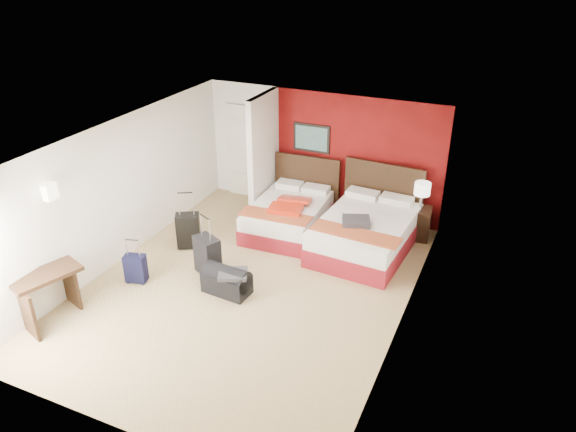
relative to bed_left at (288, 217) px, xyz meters
The scene contains 17 objects.
ground 2.08m from the bed_left, 83.85° to the right, with size 6.50×6.50×0.00m, color tan.
room_walls 1.66m from the bed_left, 152.13° to the right, with size 5.02×6.52×2.50m.
red_accent_panel 1.81m from the bed_left, 50.68° to the left, with size 3.50×0.04×2.50m, color maroon.
partition_wall 1.37m from the bed_left, 144.07° to the left, with size 0.12×1.20×2.50m, color silver.
entry_door 2.06m from the bed_left, 142.94° to the left, with size 0.82×0.06×2.05m, color silver.
bed_left is the anchor object (origin of this frame).
bed_right 1.61m from the bed_left, ahead, with size 1.53×2.18×0.65m, color white.
red_suitcase_open 0.36m from the bed_left, 45.00° to the right, with size 0.61×0.84×0.11m, color red.
jacket_bundle 1.62m from the bed_left, 15.99° to the right, with size 0.48×0.38×0.11m, color #36363B.
nightstand 2.51m from the bed_left, 17.16° to the left, with size 0.44×0.44×0.61m, color black.
table_lamp 2.58m from the bed_left, 17.16° to the left, with size 0.30×0.30×0.53m, color beige.
suitcase_black 1.95m from the bed_left, 136.05° to the right, with size 0.43×0.27×0.64m, color black.
suitcase_charcoal 2.09m from the bed_left, 106.49° to the right, with size 0.46×0.28×0.67m, color black.
suitcase_navy 3.11m from the bed_left, 120.08° to the right, with size 0.34×0.21×0.47m, color black.
duffel_bag 2.35m from the bed_left, 90.87° to the right, with size 0.76×0.41×0.39m, color black.
jacket_draped 2.40m from the bed_left, 87.26° to the right, with size 0.45×0.38×0.06m, color #343439.
desk 4.52m from the bed_left, 117.15° to the right, with size 0.49×0.98×0.81m, color #321D10.
Camera 1 is at (3.64, -6.65, 5.12)m, focal length 34.10 mm.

